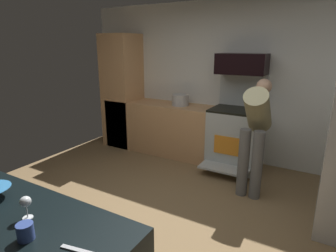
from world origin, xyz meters
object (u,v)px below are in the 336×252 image
Objects in this scene: person_cook at (255,128)px; mug_coffee at (25,232)px; wine_glass_near at (26,203)px; oven_range at (235,136)px; stock_pot at (180,100)px; microwave at (242,64)px.

person_cook is 2.84m from mug_coffee.
wine_glass_near is 0.21m from mug_coffee.
oven_range is 1.00× the size of person_cook.
stock_pot reaches higher than wine_glass_near.
mug_coffee is at bearing -91.42° from microwave.
mug_coffee is at bearing -36.39° from wine_glass_near.
person_cook reaches higher than stock_pot.
person_cook is 16.03× the size of mug_coffee.
microwave is 1.18m from stock_pot.
mug_coffee is at bearing -91.46° from oven_range.
person_cook is 1.62m from stock_pot.
wine_glass_near is at bearing 143.61° from mug_coffee.
person_cook is (0.45, -0.79, -0.74)m from microwave.
stock_pot is (-0.91, 3.50, 0.05)m from mug_coffee.
oven_range is 0.91m from person_cook.
microwave is 5.18× the size of wine_glass_near.
person_cook is 10.34× the size of wine_glass_near.
mug_coffee is (-0.54, -2.79, 0.06)m from person_cook.
stock_pot is at bearing -175.40° from microwave.
mug_coffee is 3.62m from stock_pot.
person_cook is at bearing -26.23° from stock_pot.
person_cook is (0.45, -0.70, 0.38)m from oven_range.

